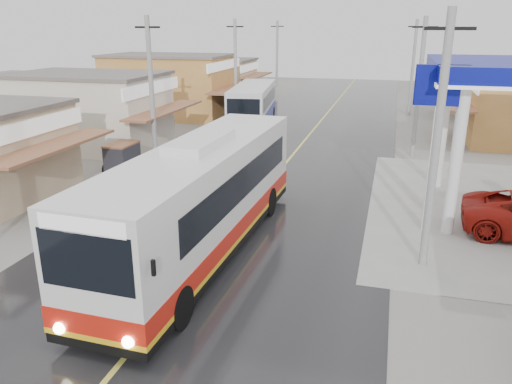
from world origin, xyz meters
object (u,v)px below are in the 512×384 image
at_px(coach_bus, 203,198).
at_px(tricycle_near, 122,156).
at_px(second_bus, 253,105).
at_px(cyclist, 197,157).

height_order(coach_bus, tricycle_near, coach_bus).
height_order(second_bus, cyclist, second_bus).
bearing_deg(coach_bus, cyclist, 115.17).
distance_m(cyclist, tricycle_near, 3.96).
xyz_separation_m(coach_bus, tricycle_near, (-7.79, 8.12, -1.05)).
relative_size(coach_bus, second_bus, 1.32).
height_order(coach_bus, second_bus, coach_bus).
xyz_separation_m(coach_bus, cyclist, (-4.07, 9.45, -1.21)).
distance_m(coach_bus, tricycle_near, 11.30).
xyz_separation_m(cyclist, tricycle_near, (-3.72, -1.33, 0.16)).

